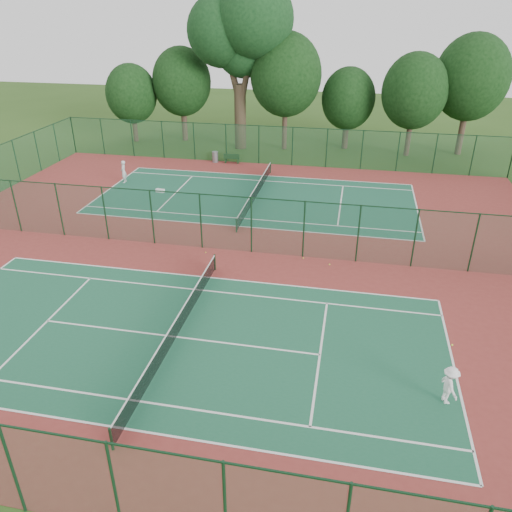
# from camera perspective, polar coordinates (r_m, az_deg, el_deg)

# --- Properties ---
(ground) EXTENTS (120.00, 120.00, 0.00)m
(ground) POSITION_cam_1_polar(r_m,az_deg,el_deg) (30.25, -3.37, 0.73)
(ground) COLOR #2A4A17
(ground) RESTS_ON ground
(red_pad) EXTENTS (40.00, 36.00, 0.01)m
(red_pad) POSITION_cam_1_polar(r_m,az_deg,el_deg) (30.24, -3.37, 0.73)
(red_pad) COLOR maroon
(red_pad) RESTS_ON ground
(court_near) EXTENTS (23.77, 10.97, 0.01)m
(court_near) POSITION_cam_1_polar(r_m,az_deg,el_deg) (22.91, -9.03, -9.13)
(court_near) COLOR #1C5A3D
(court_near) RESTS_ON red_pad
(court_far) EXTENTS (23.77, 10.97, 0.01)m
(court_far) POSITION_cam_1_polar(r_m,az_deg,el_deg) (38.29, -0.01, 6.64)
(court_far) COLOR #1B573E
(court_far) RESTS_ON red_pad
(fence_north) EXTENTS (40.00, 0.09, 3.50)m
(fence_north) POSITION_cam_1_polar(r_m,az_deg,el_deg) (46.22, 2.25, 12.52)
(fence_north) COLOR #1B5131
(fence_north) RESTS_ON ground
(fence_south) EXTENTS (40.00, 0.09, 3.50)m
(fence_south) POSITION_cam_1_polar(r_m,az_deg,el_deg) (15.91, -21.25, -22.61)
(fence_south) COLOR #184929
(fence_south) RESTS_ON ground
(fence_divider) EXTENTS (40.00, 0.09, 3.50)m
(fence_divider) POSITION_cam_1_polar(r_m,az_deg,el_deg) (29.50, -3.46, 3.79)
(fence_divider) COLOR #17452D
(fence_divider) RESTS_ON ground
(tennis_net_near) EXTENTS (0.10, 12.90, 0.97)m
(tennis_net_near) POSITION_cam_1_polar(r_m,az_deg,el_deg) (22.60, -9.13, -8.05)
(tennis_net_near) COLOR #12321A
(tennis_net_near) RESTS_ON ground
(tennis_net_far) EXTENTS (0.10, 12.90, 0.97)m
(tennis_net_far) POSITION_cam_1_polar(r_m,az_deg,el_deg) (38.11, -0.01, 7.39)
(tennis_net_far) COLOR #13341F
(tennis_net_far) RESTS_ON ground
(player_near) EXTENTS (0.91, 1.17, 1.59)m
(player_near) POSITION_cam_1_polar(r_m,az_deg,el_deg) (20.29, 21.24, -13.60)
(player_near) COLOR white
(player_near) RESTS_ON court_near
(player_far) EXTENTS (0.54, 0.73, 1.83)m
(player_far) POSITION_cam_1_polar(r_m,az_deg,el_deg) (42.87, -14.90, 9.30)
(player_far) COLOR silver
(player_far) RESTS_ON court_far
(trash_bin) EXTENTS (0.58, 0.58, 0.99)m
(trash_bin) POSITION_cam_1_polar(r_m,az_deg,el_deg) (47.31, -4.69, 11.22)
(trash_bin) COLOR slate
(trash_bin) RESTS_ON red_pad
(bench) EXTENTS (1.48, 0.50, 0.90)m
(bench) POSITION_cam_1_polar(r_m,az_deg,el_deg) (46.89, -2.80, 11.09)
(bench) COLOR black
(bench) RESTS_ON red_pad
(kit_bag) EXTENTS (0.72, 0.34, 0.26)m
(kit_bag) POSITION_cam_1_polar(r_m,az_deg,el_deg) (40.19, -10.90, 7.35)
(kit_bag) COLOR white
(kit_bag) RESTS_ON red_pad
(stray_ball_a) EXTENTS (0.08, 0.08, 0.08)m
(stray_ball_a) POSITION_cam_1_polar(r_m,az_deg,el_deg) (28.72, 8.41, -0.96)
(stray_ball_a) COLOR #D6EF37
(stray_ball_a) RESTS_ON red_pad
(stray_ball_b) EXTENTS (0.07, 0.07, 0.07)m
(stray_ball_b) POSITION_cam_1_polar(r_m,az_deg,el_deg) (29.24, 5.43, -0.24)
(stray_ball_b) COLOR #F0F138
(stray_ball_b) RESTS_ON red_pad
(stray_ball_c) EXTENTS (0.07, 0.07, 0.07)m
(stray_ball_c) POSITION_cam_1_polar(r_m,az_deg,el_deg) (29.92, -5.76, 0.41)
(stray_ball_c) COLOR yellow
(stray_ball_c) RESTS_ON red_pad
(big_tree) EXTENTS (10.11, 7.40, 15.52)m
(big_tree) POSITION_cam_1_polar(r_m,az_deg,el_deg) (50.64, -1.76, 24.39)
(big_tree) COLOR #372B1E
(big_tree) RESTS_ON ground
(evergreen_row) EXTENTS (39.00, 5.00, 12.00)m
(evergreen_row) POSITION_cam_1_polar(r_m,az_deg,el_deg) (52.58, 3.90, 12.30)
(evergreen_row) COLOR black
(evergreen_row) RESTS_ON ground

